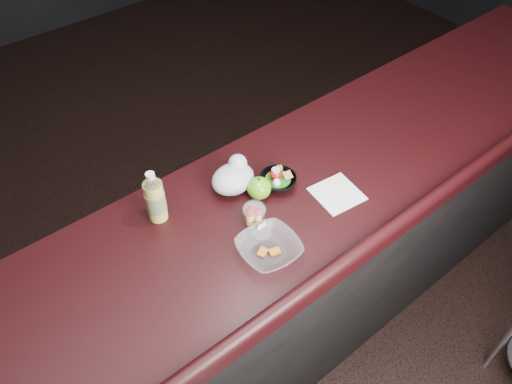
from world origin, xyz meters
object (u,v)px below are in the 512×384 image
fruit_cup (254,216)px  takeout_bowl (269,248)px  lemonade_bottle (155,200)px  snack_bowl (278,180)px  green_apple (259,188)px

fruit_cup → takeout_bowl: size_ratio=0.52×
lemonade_bottle → takeout_bowl: bearing=-61.0°
fruit_cup → snack_bowl: fruit_cup is taller
fruit_cup → lemonade_bottle: bearing=133.9°
fruit_cup → snack_bowl: bearing=28.2°
green_apple → snack_bowl: bearing=-0.3°
snack_bowl → takeout_bowl: (-0.22, -0.22, -0.00)m
lemonade_bottle → green_apple: bearing=-22.6°
fruit_cup → green_apple: 0.15m
fruit_cup → snack_bowl: 0.22m
lemonade_bottle → snack_bowl: 0.45m
takeout_bowl → snack_bowl: bearing=44.4°
takeout_bowl → lemonade_bottle: bearing=119.0°
fruit_cup → takeout_bowl: (-0.03, -0.12, -0.03)m
fruit_cup → green_apple: (0.10, 0.10, -0.02)m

